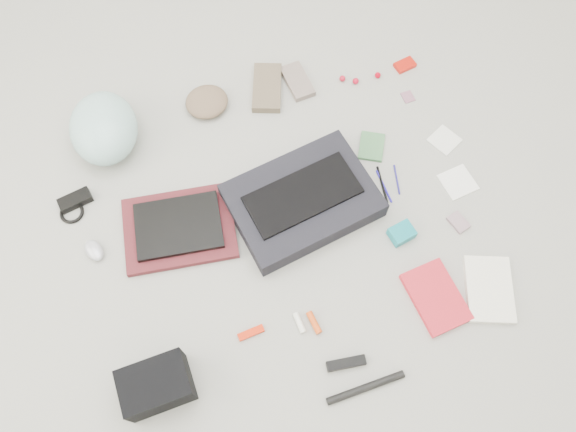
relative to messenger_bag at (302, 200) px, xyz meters
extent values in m
plane|color=gray|center=(-0.07, -0.05, -0.04)|extent=(4.00, 4.00, 0.00)
cube|color=black|center=(0.00, 0.00, 0.00)|extent=(0.58, 0.47, 0.09)
cube|color=black|center=(0.00, 0.00, 0.05)|extent=(0.44, 0.28, 0.01)
cube|color=#571B21|center=(-0.46, 0.01, -0.03)|extent=(0.42, 0.32, 0.03)
cube|color=black|center=(-0.46, 0.01, 0.00)|extent=(0.32, 0.24, 0.02)
ellipsoid|color=#A4D6D5|center=(-0.66, 0.46, 0.05)|extent=(0.27, 0.33, 0.19)
ellipsoid|color=brown|center=(-0.26, 0.53, -0.01)|extent=(0.20, 0.19, 0.06)
cube|color=brown|center=(0.00, 0.55, -0.03)|extent=(0.17, 0.25, 0.03)
cube|color=gray|center=(0.13, 0.55, -0.03)|extent=(0.11, 0.19, 0.03)
cube|color=black|center=(-0.82, 0.22, -0.03)|extent=(0.13, 0.08, 0.03)
torus|color=black|center=(-0.84, 0.18, -0.04)|extent=(0.11, 0.11, 0.01)
ellipsoid|color=#B1B2BF|center=(-0.77, 0.00, -0.03)|extent=(0.09, 0.11, 0.04)
cube|color=black|center=(-0.62, -0.53, 0.03)|extent=(0.23, 0.17, 0.14)
cube|color=red|center=(-0.29, -0.42, -0.04)|extent=(0.09, 0.04, 0.01)
cylinder|color=white|center=(-0.12, -0.43, -0.03)|extent=(0.03, 0.07, 0.02)
cylinder|color=#D84812|center=(-0.08, -0.44, -0.03)|extent=(0.04, 0.08, 0.02)
cube|color=black|center=(-0.01, -0.60, -0.03)|extent=(0.13, 0.04, 0.03)
cylinder|color=black|center=(0.03, -0.69, -0.03)|extent=(0.27, 0.05, 0.02)
cube|color=red|center=(0.36, -0.46, -0.03)|extent=(0.20, 0.26, 0.03)
cube|color=silver|center=(0.55, -0.48, -0.03)|extent=(0.22, 0.27, 0.02)
cube|color=#3E6F43|center=(0.33, 0.18, -0.04)|extent=(0.14, 0.15, 0.01)
cylinder|color=#2016A5|center=(0.32, 0.00, -0.04)|extent=(0.02, 0.14, 0.01)
cylinder|color=black|center=(0.32, 0.01, -0.04)|extent=(0.02, 0.16, 0.01)
cylinder|color=navy|center=(0.38, 0.02, -0.04)|extent=(0.03, 0.13, 0.01)
cube|color=#0E8191|center=(0.32, -0.21, -0.02)|extent=(0.10, 0.09, 0.04)
cube|color=gray|center=(0.54, -0.21, -0.04)|extent=(0.08, 0.09, 0.01)
cube|color=silver|center=(0.62, 0.14, -0.04)|extent=(0.14, 0.14, 0.01)
cube|color=white|center=(0.60, -0.05, -0.04)|extent=(0.14, 0.14, 0.01)
sphere|color=#B31227|center=(0.31, 0.52, -0.03)|extent=(0.03, 0.03, 0.03)
sphere|color=#B00A24|center=(0.36, 0.49, -0.03)|extent=(0.03, 0.03, 0.03)
sphere|color=#AC0012|center=(0.46, 0.50, -0.03)|extent=(0.03, 0.03, 0.02)
cube|color=red|center=(0.59, 0.52, -0.03)|extent=(0.10, 0.07, 0.02)
cube|color=#996179|center=(0.55, 0.37, -0.04)|extent=(0.05, 0.06, 0.00)
camera|label=1|loc=(-0.27, -0.86, 1.85)|focal=35.00mm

